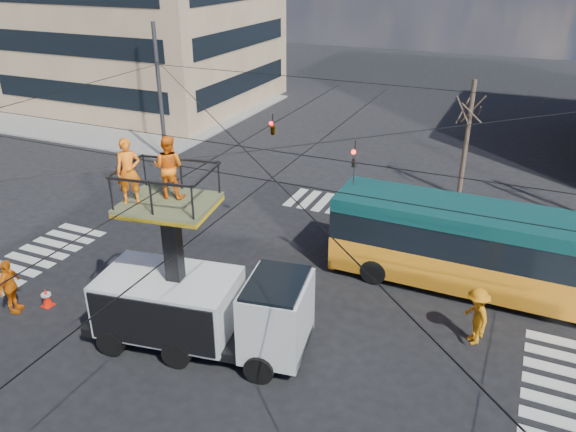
# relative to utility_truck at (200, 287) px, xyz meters

# --- Properties ---
(ground) EXTENTS (120.00, 120.00, 0.00)m
(ground) POSITION_rel_utility_truck_xyz_m (0.59, 2.16, -2.16)
(ground) COLOR black
(ground) RESTS_ON ground
(sidewalk_nw) EXTENTS (18.00, 18.00, 0.12)m
(sidewalk_nw) POSITION_rel_utility_truck_xyz_m (-20.41, 23.16, -2.10)
(sidewalk_nw) COLOR slate
(sidewalk_nw) RESTS_ON ground
(crosswalks) EXTENTS (22.40, 22.40, 0.02)m
(crosswalks) POSITION_rel_utility_truck_xyz_m (0.59, 2.16, -2.15)
(crosswalks) COLOR silver
(crosswalks) RESTS_ON ground
(overhead_network) EXTENTS (24.24, 24.24, 8.00)m
(overhead_network) POSITION_rel_utility_truck_xyz_m (0.51, 2.56, 2.13)
(overhead_network) COLOR #2D2D30
(overhead_network) RESTS_ON ground
(tree_a) EXTENTS (2.00, 2.00, 6.00)m
(tree_a) POSITION_rel_utility_truck_xyz_m (5.59, 15.66, 2.47)
(tree_a) COLOR #382B21
(tree_a) RESTS_ON ground
(utility_truck) EXTENTS (7.27, 3.50, 6.80)m
(utility_truck) POSITION_rel_utility_truck_xyz_m (0.00, 0.00, 0.00)
(utility_truck) COLOR black
(utility_truck) RESTS_ON ground
(city_bus) EXTENTS (12.03, 2.76, 3.20)m
(city_bus) POSITION_rel_utility_truck_xyz_m (8.06, 6.92, -0.44)
(city_bus) COLOR orange
(city_bus) RESTS_ON ground
(traffic_cone) EXTENTS (0.36, 0.36, 0.71)m
(traffic_cone) POSITION_rel_utility_truck_xyz_m (-6.26, -0.38, -1.81)
(traffic_cone) COLOR #FF1E0A
(traffic_cone) RESTS_ON ground
(worker_ground) EXTENTS (0.86, 1.27, 2.01)m
(worker_ground) POSITION_rel_utility_truck_xyz_m (-7.03, -1.10, -1.15)
(worker_ground) COLOR orange
(worker_ground) RESTS_ON ground
(flagger) EXTENTS (1.26, 1.47, 1.97)m
(flagger) POSITION_rel_utility_truck_xyz_m (7.80, 3.62, -1.17)
(flagger) COLOR orange
(flagger) RESTS_ON ground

